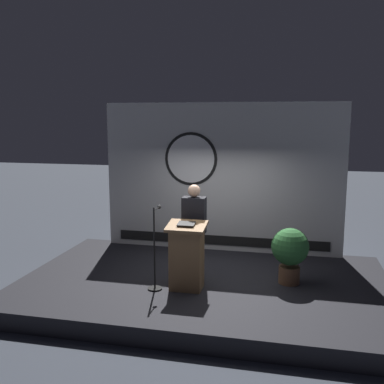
% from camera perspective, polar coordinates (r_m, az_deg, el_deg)
% --- Properties ---
extents(ground_plane, '(40.00, 40.00, 0.00)m').
position_cam_1_polar(ground_plane, '(8.12, 1.54, -13.10)').
color(ground_plane, '#383D47').
extents(stage_platform, '(6.40, 4.00, 0.30)m').
position_cam_1_polar(stage_platform, '(8.06, 1.55, -12.12)').
color(stage_platform, black).
rests_on(stage_platform, ground).
extents(banner_display, '(5.05, 0.12, 3.13)m').
position_cam_1_polar(banner_display, '(9.40, 3.69, 1.80)').
color(banner_display, silver).
rests_on(banner_display, stage_platform).
extents(podium, '(0.64, 0.50, 1.14)m').
position_cam_1_polar(podium, '(7.42, -0.69, -8.24)').
color(podium, olive).
rests_on(podium, stage_platform).
extents(speaker_person, '(0.40, 0.26, 1.69)m').
position_cam_1_polar(speaker_person, '(7.78, 0.27, -5.06)').
color(speaker_person, black).
rests_on(speaker_person, stage_platform).
extents(microphone_stand, '(0.24, 0.46, 1.39)m').
position_cam_1_polar(microphone_stand, '(7.47, -4.73, -8.81)').
color(microphone_stand, black).
rests_on(microphone_stand, stage_platform).
extents(potted_plant, '(0.64, 0.64, 0.97)m').
position_cam_1_polar(potted_plant, '(7.83, 12.46, -7.31)').
color(potted_plant, brown).
rests_on(potted_plant, stage_platform).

